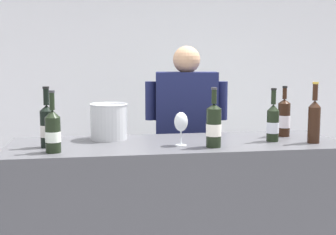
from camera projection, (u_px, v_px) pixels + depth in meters
name	position (u px, v px, depth m)	size (l,w,h in m)	color
wall_back	(135.00, 68.00, 5.18)	(8.00, 0.10, 2.80)	white
counter	(176.00, 225.00, 2.75)	(1.96, 0.65, 1.01)	#4C4C51
wine_bottle_0	(214.00, 125.00, 2.53)	(0.09, 0.09, 0.33)	black
wine_bottle_1	(47.00, 126.00, 2.53)	(0.08, 0.08, 0.34)	black
wine_bottle_2	(284.00, 118.00, 2.90)	(0.08, 0.08, 0.32)	black
wine_bottle_3	(314.00, 119.00, 2.66)	(0.07, 0.07, 0.36)	black
wine_bottle_4	(273.00, 123.00, 2.72)	(0.07, 0.07, 0.32)	black
wine_bottle_5	(53.00, 131.00, 2.39)	(0.08, 0.08, 0.33)	black
wine_glass	(181.00, 123.00, 2.58)	(0.08, 0.08, 0.19)	silver
ice_bucket	(109.00, 121.00, 2.79)	(0.23, 0.23, 0.22)	silver
person_server	(186.00, 158.00, 3.39)	(0.60, 0.30, 1.60)	black
potted_shrub	(194.00, 143.00, 4.07)	(0.64, 0.50, 1.23)	brown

